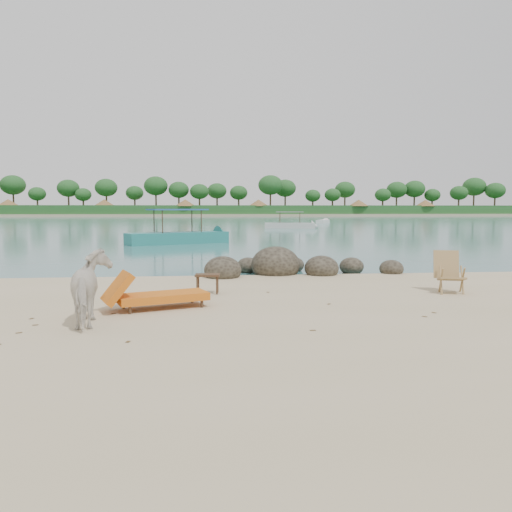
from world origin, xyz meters
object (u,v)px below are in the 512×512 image
(cow, at_px, (93,289))
(side_table, at_px, (208,285))
(deck_chair, at_px, (452,274))
(lounge_chair, at_px, (163,293))
(boat_near, at_px, (178,215))
(boulders, at_px, (284,267))

(cow, relative_size, side_table, 2.66)
(side_table, height_order, deck_chair, deck_chair)
(lounge_chair, bearing_deg, cow, -150.06)
(cow, height_order, deck_chair, cow)
(lounge_chair, height_order, deck_chair, deck_chair)
(side_table, bearing_deg, deck_chair, -0.59)
(deck_chair, height_order, boat_near, boat_near)
(boulders, height_order, side_table, boulders)
(lounge_chair, bearing_deg, deck_chair, -10.81)
(boulders, height_order, cow, cow)
(side_table, distance_m, lounge_chair, 1.91)
(boulders, bearing_deg, lounge_chair, -122.44)
(lounge_chair, bearing_deg, boulders, 37.15)
(lounge_chair, relative_size, boat_near, 0.32)
(deck_chair, bearing_deg, lounge_chair, -152.87)
(deck_chair, distance_m, boat_near, 20.89)
(boulders, distance_m, deck_chair, 5.39)
(cow, bearing_deg, boat_near, -101.33)
(side_table, height_order, boat_near, boat_near)
(boulders, relative_size, deck_chair, 6.22)
(side_table, bearing_deg, boat_near, 99.82)
(boulders, distance_m, cow, 7.96)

